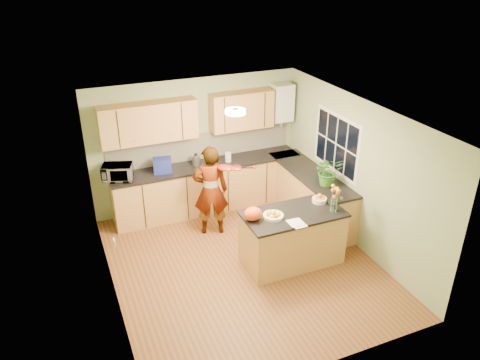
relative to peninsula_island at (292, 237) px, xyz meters
name	(u,v)px	position (x,y,z in m)	size (l,w,h in m)	color
floor	(243,264)	(-0.75, 0.22, -0.45)	(4.50, 4.50, 0.00)	brown
ceiling	(244,115)	(-0.75, 0.22, 2.05)	(4.00, 4.50, 0.02)	white
wall_back	(196,144)	(-0.75, 2.47, 0.80)	(4.00, 0.02, 2.50)	#9CAD7B
wall_front	(324,285)	(-0.75, -2.03, 0.80)	(4.00, 0.02, 2.50)	#9CAD7B
wall_left	(106,223)	(-2.75, 0.22, 0.80)	(0.02, 4.50, 2.50)	#9CAD7B
wall_right	(355,173)	(1.25, 0.22, 0.80)	(0.02, 4.50, 2.50)	#9CAD7B
back_counter	(208,186)	(-0.65, 2.17, 0.02)	(3.64, 0.62, 0.94)	#B08946
right_counter	(310,196)	(0.95, 1.07, 0.02)	(0.62, 2.24, 0.94)	#B08946
splashback	(202,146)	(-0.65, 2.46, 0.75)	(3.60, 0.02, 0.52)	white
upper_cabinets	(189,117)	(-0.93, 2.30, 1.40)	(3.20, 0.34, 0.70)	#B08946
boiler	(282,103)	(0.95, 2.31, 1.45)	(0.40, 0.30, 0.86)	silver
window_right	(336,144)	(1.24, 0.82, 1.10)	(0.01, 1.30, 1.05)	silver
light_switch	(114,242)	(-2.73, -0.38, 0.85)	(0.02, 0.09, 0.09)	silver
ceiling_lamp	(235,112)	(-0.75, 0.52, 2.01)	(0.30, 0.30, 0.07)	#FFEABF
peninsula_island	(292,237)	(0.00, 0.00, 0.00)	(1.57, 0.80, 0.90)	#B08946
fruit_dish	(273,215)	(-0.35, 0.00, 0.49)	(0.31, 0.31, 0.11)	beige
orange_bowl	(319,199)	(0.55, 0.15, 0.51)	(0.23, 0.23, 0.14)	beige
flower_vase	(335,193)	(0.60, -0.18, 0.75)	(0.25, 0.25, 0.45)	silver
orange_bag	(253,214)	(-0.67, 0.05, 0.55)	(0.28, 0.23, 0.21)	#E14512
papers	(297,223)	(-0.10, -0.30, 0.45)	(0.20, 0.27, 0.01)	white
violinist	(211,191)	(-0.88, 1.33, 0.37)	(0.60, 0.39, 1.65)	tan
violin	(226,168)	(-0.68, 1.11, 0.86)	(0.66, 0.26, 0.13)	#590B05
microwave	(117,172)	(-2.30, 2.14, 0.63)	(0.50, 0.34, 0.28)	silver
blue_box	(162,165)	(-1.50, 2.15, 0.62)	(0.32, 0.24, 0.26)	navy
kettle	(196,159)	(-0.85, 2.21, 0.60)	(0.14, 0.14, 0.27)	silver
jar_cream	(215,159)	(-0.50, 2.17, 0.57)	(0.10, 0.10, 0.15)	beige
jar_white	(228,157)	(-0.25, 2.12, 0.58)	(0.12, 0.12, 0.18)	silver
potted_plant	(329,171)	(0.95, 0.55, 0.75)	(0.47, 0.40, 0.52)	#337226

